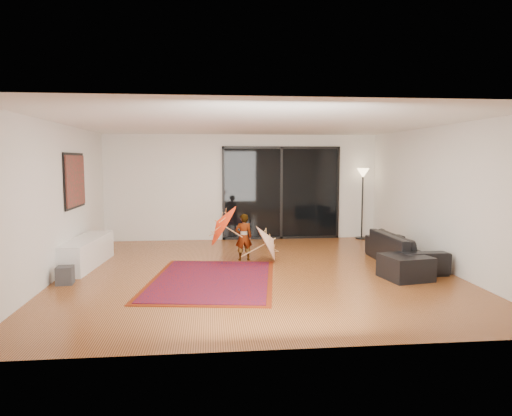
{
  "coord_description": "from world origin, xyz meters",
  "views": [
    {
      "loc": [
        -0.85,
        -8.21,
        2.05
      ],
      "look_at": [
        0.07,
        0.76,
        1.1
      ],
      "focal_mm": 32.0,
      "sensor_mm": 36.0,
      "label": 1
    }
  ],
  "objects": [
    {
      "name": "wall_back",
      "position": [
        0.0,
        3.5,
        1.35
      ],
      "size": [
        7.0,
        0.0,
        7.0
      ],
      "primitive_type": "plane",
      "rotation": [
        1.57,
        0.0,
        0.0
      ],
      "color": "silver",
      "rests_on": "floor"
    },
    {
      "name": "wall_right",
      "position": [
        3.5,
        0.0,
        1.35
      ],
      "size": [
        0.0,
        7.0,
        7.0
      ],
      "primitive_type": "plane",
      "rotation": [
        1.57,
        0.0,
        -1.57
      ],
      "color": "silver",
      "rests_on": "floor"
    },
    {
      "name": "ceiling",
      "position": [
        0.0,
        0.0,
        2.7
      ],
      "size": [
        7.0,
        7.0,
        0.0
      ],
      "primitive_type": "plane",
      "rotation": [
        3.14,
        0.0,
        0.0
      ],
      "color": "white",
      "rests_on": "wall_back"
    },
    {
      "name": "painting",
      "position": [
        -3.46,
        1.0,
        1.65
      ],
      "size": [
        0.04,
        1.28,
        1.08
      ],
      "color": "black",
      "rests_on": "wall_left"
    },
    {
      "name": "sliding_door",
      "position": [
        1.0,
        3.47,
        1.2
      ],
      "size": [
        3.06,
        0.07,
        2.4
      ],
      "color": "black",
      "rests_on": "wall_back"
    },
    {
      "name": "floor_lamp",
      "position": [
        3.1,
        3.25,
        1.45
      ],
      "size": [
        0.32,
        0.32,
        1.84
      ],
      "color": "black",
      "rests_on": "floor"
    },
    {
      "name": "media_console",
      "position": [
        -3.25,
        0.77,
        0.27
      ],
      "size": [
        0.65,
        2.01,
        0.55
      ],
      "primitive_type": "cube",
      "rotation": [
        0.0,
        0.0,
        -0.08
      ],
      "color": "white",
      "rests_on": "floor"
    },
    {
      "name": "parasol_orange",
      "position": [
        -0.72,
        0.94,
        0.73
      ],
      "size": [
        0.64,
        0.93,
        0.92
      ],
      "rotation": [
        0.0,
        -1.0,
        0.0
      ],
      "color": "red",
      "rests_on": "child"
    },
    {
      "name": "speaker",
      "position": [
        -3.25,
        -0.54,
        0.15
      ],
      "size": [
        0.28,
        0.28,
        0.3
      ],
      "primitive_type": "cube",
      "rotation": [
        0.0,
        0.0,
        0.08
      ],
      "color": "#424244",
      "rests_on": "floor"
    },
    {
      "name": "child",
      "position": [
        -0.17,
        0.99,
        0.48
      ],
      "size": [
        0.37,
        0.27,
        0.96
      ],
      "primitive_type": "imported",
      "rotation": [
        0.0,
        0.0,
        3.25
      ],
      "color": "#999999",
      "rests_on": "floor"
    },
    {
      "name": "ottoman",
      "position": [
        2.51,
        -0.78,
        0.21
      ],
      "size": [
        0.85,
        0.85,
        0.41
      ],
      "primitive_type": "cube",
      "rotation": [
        0.0,
        0.0,
        0.19
      ],
      "color": "black",
      "rests_on": "floor"
    },
    {
      "name": "wall_left",
      "position": [
        -3.5,
        0.0,
        1.35
      ],
      "size": [
        0.0,
        7.0,
        7.0
      ],
      "primitive_type": "plane",
      "rotation": [
        1.57,
        0.0,
        1.57
      ],
      "color": "silver",
      "rests_on": "floor"
    },
    {
      "name": "wall_front",
      "position": [
        0.0,
        -3.5,
        1.35
      ],
      "size": [
        7.0,
        0.0,
        7.0
      ],
      "primitive_type": "plane",
      "rotation": [
        -1.57,
        0.0,
        0.0
      ],
      "color": "silver",
      "rests_on": "floor"
    },
    {
      "name": "floor",
      "position": [
        0.0,
        0.0,
        0.0
      ],
      "size": [
        7.0,
        7.0,
        0.0
      ],
      "primitive_type": "plane",
      "color": "#AA5B2E",
      "rests_on": "ground"
    },
    {
      "name": "parasol_white",
      "position": [
        0.43,
        0.84,
        0.5
      ],
      "size": [
        0.55,
        0.82,
        0.92
      ],
      "rotation": [
        0.0,
        1.09,
        0.0
      ],
      "color": "white",
      "rests_on": "floor"
    },
    {
      "name": "persian_rug",
      "position": [
        -0.83,
        -0.54,
        0.01
      ],
      "size": [
        2.47,
        3.16,
        0.02
      ],
      "rotation": [
        0.0,
        0.0,
        -0.14
      ],
      "color": "#601B08",
      "rests_on": "floor"
    },
    {
      "name": "sofa",
      "position": [
        2.95,
        0.3,
        0.3
      ],
      "size": [
        0.86,
        2.1,
        0.61
      ],
      "primitive_type": "imported",
      "rotation": [
        0.0,
        0.0,
        1.59
      ],
      "color": "black",
      "rests_on": "floor"
    }
  ]
}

